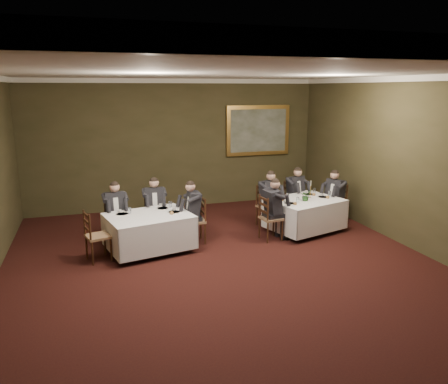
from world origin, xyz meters
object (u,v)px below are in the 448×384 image
chair_main_backright (294,209)px  diner_main_backright (294,200)px  candlestick (310,191)px  chair_sec_endright (195,230)px  chair_main_backleft (267,214)px  chair_main_endright (335,213)px  diner_sec_endright (195,219)px  table_second (149,230)px  chair_sec_endleft (98,246)px  chair_main_endleft (270,227)px  chair_sec_backleft (116,230)px  chair_sec_backright (155,223)px  diner_main_endleft (271,217)px  diner_sec_backleft (116,220)px  diner_main_endright (335,204)px  painting (258,130)px  table_main (305,213)px  diner_sec_backright (155,214)px  diner_main_backleft (268,205)px  centerpiece (306,195)px

chair_main_backright → diner_main_backright: 0.23m
candlestick → chair_sec_endright: bearing=-178.0°
chair_main_backleft → chair_main_endright: bearing=146.4°
chair_main_backleft → diner_sec_endright: (-1.95, -0.64, 0.23)m
table_second → chair_sec_endleft: size_ratio=1.88×
chair_main_endleft → diner_main_backright: bearing=129.5°
chair_sec_backleft → chair_sec_endright: size_ratio=1.00×
table_second → chair_sec_backright: bearing=74.6°
diner_main_endleft → diner_sec_backleft: same height
chair_main_backright → diner_main_endright: (0.78, -0.63, 0.23)m
painting → diner_sec_endright: bearing=-131.3°
diner_main_endleft → table_second: bearing=-98.3°
diner_main_endleft → diner_main_endright: bearing=100.2°
table_main → diner_sec_endright: size_ratio=1.41×
chair_main_endleft → chair_sec_backright: size_ratio=1.00×
chair_sec_backright → diner_sec_backright: bearing=90.0°
chair_main_backright → diner_main_endleft: size_ratio=0.74×
chair_sec_backleft → diner_sec_backleft: 0.23m
diner_main_backleft → chair_sec_backright: 2.72m
chair_main_backleft → chair_sec_endright: 2.05m
chair_sec_endleft → painting: (4.62, 3.40, 1.79)m
chair_main_endright → candlestick: 1.02m
chair_main_backright → chair_sec_backleft: 4.41m
table_second → diner_sec_backright: size_ratio=1.40×
chair_sec_backleft → centerpiece: size_ratio=3.84×
chair_sec_endright → chair_sec_endleft: size_ratio=1.00×
table_main → chair_sec_endright: 2.60m
chair_main_backright → diner_main_endright: 1.03m
table_main → centerpiece: centerpiece is taller
chair_main_backright → diner_main_backright: bearing=90.0°
diner_sec_backleft → centerpiece: 4.23m
chair_main_endright → painting: size_ratio=0.53×
chair_sec_backleft → candlestick: (4.41, -0.42, 0.64)m
chair_main_backleft → diner_main_endright: diner_main_endright is taller
chair_main_backright → diner_main_backright: diner_main_backright is taller
diner_sec_backright → candlestick: 3.62m
diner_main_endleft → chair_sec_backright: 2.60m
table_main → centerpiece: (-0.05, -0.10, 0.45)m
chair_main_backright → centerpiece: bearing=60.5°
diner_sec_backleft → diner_main_backleft: bearing=176.5°
chair_main_backright → chair_sec_backright: 3.54m
table_main → diner_main_backleft: bearing=134.3°
chair_main_endright → chair_sec_backleft: (-5.19, 0.26, 0.00)m
chair_main_backleft → chair_main_backright: size_ratio=1.00×
table_main → diner_main_endright: diner_main_endright is taller
chair_sec_endleft → diner_main_backleft: bearing=89.9°
diner_main_backleft → diner_main_endright: size_ratio=1.00×
diner_main_backleft → diner_sec_backright: (-2.71, 0.06, 0.00)m
table_second → chair_main_endright: 4.61m
table_second → diner_main_backleft: size_ratio=1.40×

